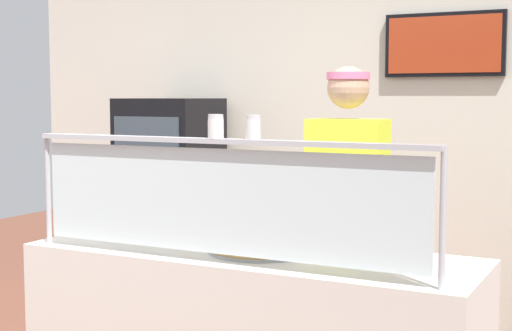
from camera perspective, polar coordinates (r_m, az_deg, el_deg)
shop_rear_unit at (r=5.34m, az=11.23°, el=2.43°), size 6.37×0.13×2.70m
sneeze_guard at (r=2.97m, az=-2.85°, el=-1.58°), size 1.79×0.06×0.50m
pizza_tray at (r=3.24m, az=0.40°, el=-6.24°), size 0.46×0.46×0.04m
pizza_server at (r=3.23m, az=-0.23°, el=-5.87°), size 0.09×0.28×0.01m
parmesan_shaker at (r=2.95m, az=-3.06°, el=2.86°), size 0.06×0.06×0.09m
pepper_flake_shaker at (r=2.88m, az=-0.23°, el=2.79°), size 0.06×0.06×0.09m
worker_figure at (r=3.80m, az=6.91°, el=-3.97°), size 0.41×0.50×1.76m
drink_fridge at (r=5.69m, az=-6.52°, el=-2.98°), size 0.65×0.60×1.60m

